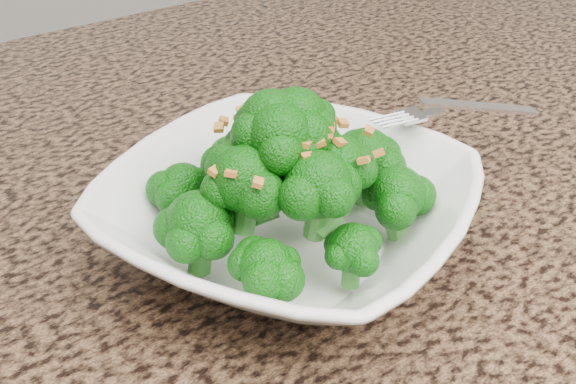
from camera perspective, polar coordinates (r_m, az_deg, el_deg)
granite_counter at (r=0.51m, az=-13.28°, el=-9.62°), size 1.64×1.04×0.03m
bowl at (r=0.51m, az=0.00°, el=-1.81°), size 0.33×0.33×0.06m
broccoli_pile at (r=0.48m, az=0.00°, el=5.15°), size 0.22×0.22×0.08m
garlic_topping at (r=0.46m, az=0.00°, el=9.83°), size 0.13×0.13×0.01m
fork at (r=0.58m, az=11.44°, el=6.19°), size 0.18×0.09×0.01m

